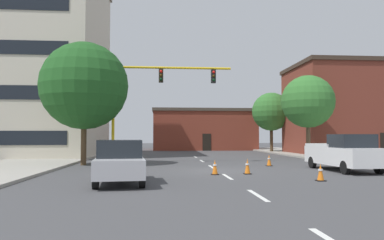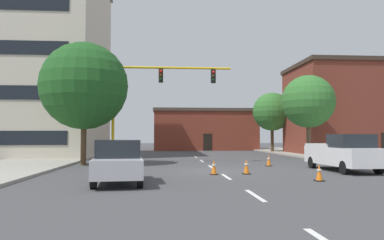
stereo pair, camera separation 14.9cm
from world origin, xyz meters
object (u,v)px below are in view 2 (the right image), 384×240
object	(u,v)px
traffic_signal_gantry	(130,131)
tree_right_mid	(308,102)
tree_left_near	(84,86)
traffic_cone_roadside_d	(246,166)
traffic_cone_roadside_a	(319,173)
sedan_silver_near_left	(118,161)
tree_right_far	(272,112)
traffic_cone_roadside_c	(214,167)
traffic_cone_roadside_b	(269,160)
pickup_truck_white	(343,153)

from	to	relation	value
traffic_signal_gantry	tree_right_mid	size ratio (longest dim) A/B	1.31
tree_left_near	traffic_cone_roadside_d	size ratio (longest dim) A/B	10.38
traffic_signal_gantry	traffic_cone_roadside_d	size ratio (longest dim) A/B	11.90
traffic_cone_roadside_a	sedan_silver_near_left	bearing A→B (deg)	-179.91
sedan_silver_near_left	traffic_cone_roadside_a	size ratio (longest dim) A/B	6.35
tree_right_far	sedan_silver_near_left	distance (m)	30.74
tree_right_far	traffic_cone_roadside_a	distance (m)	27.90
tree_left_near	sedan_silver_near_left	size ratio (longest dim) A/B	1.73
tree_right_far	traffic_cone_roadside_d	size ratio (longest dim) A/B	8.93
sedan_silver_near_left	traffic_cone_roadside_d	size ratio (longest dim) A/B	6.01
tree_right_far	tree_left_near	xyz separation A→B (m)	(-17.72, -17.35, 0.48)
tree_left_near	traffic_cone_roadside_c	world-z (taller)	tree_left_near
tree_right_mid	tree_right_far	size ratio (longest dim) A/B	1.01
traffic_signal_gantry	tree_right_mid	bearing A→B (deg)	15.65
tree_left_near	sedan_silver_near_left	world-z (taller)	tree_left_near
sedan_silver_near_left	tree_right_mid	bearing A→B (deg)	47.34
sedan_silver_near_left	traffic_cone_roadside_b	size ratio (longest dim) A/B	6.30
pickup_truck_white	traffic_cone_roadside_a	size ratio (longest dim) A/B	7.46
tree_right_far	traffic_cone_roadside_a	size ratio (longest dim) A/B	9.43
tree_right_far	pickup_truck_white	world-z (taller)	tree_right_far
traffic_signal_gantry	tree_right_mid	distance (m)	15.26
sedan_silver_near_left	traffic_cone_roadside_a	xyz separation A→B (m)	(8.37, 0.01, -0.53)
traffic_signal_gantry	tree_right_mid	world-z (taller)	tree_right_mid
traffic_cone_roadside_a	traffic_cone_roadside_b	xyz separation A→B (m)	(0.10, 7.89, 0.00)
sedan_silver_near_left	traffic_cone_roadside_d	world-z (taller)	sedan_silver_near_left
traffic_cone_roadside_b	traffic_cone_roadside_d	size ratio (longest dim) A/B	0.95
pickup_truck_white	traffic_cone_roadside_c	bearing A→B (deg)	-169.30
traffic_signal_gantry	traffic_cone_roadside_a	xyz separation A→B (m)	(8.88, -11.10, -1.89)
tree_left_near	traffic_cone_roadside_c	xyz separation A→B (m)	(7.67, -6.64, -4.81)
tree_right_far	traffic_cone_roadside_d	world-z (taller)	tree_right_far
tree_right_mid	pickup_truck_white	distance (m)	11.78
sedan_silver_near_left	traffic_cone_roadside_d	xyz separation A→B (m)	(5.95, 3.08, -0.51)
tree_left_near	traffic_cone_roadside_a	distance (m)	15.89
sedan_silver_near_left	traffic_cone_roadside_c	distance (m)	5.23
traffic_cone_roadside_a	traffic_cone_roadside_b	distance (m)	7.89
traffic_cone_roadside_b	traffic_cone_roadside_d	world-z (taller)	traffic_cone_roadside_d
traffic_cone_roadside_c	sedan_silver_near_left	bearing A→B (deg)	-145.73
tree_left_near	traffic_cone_roadside_a	xyz separation A→B (m)	(11.75, -9.55, -4.82)
traffic_signal_gantry	traffic_cone_roadside_b	bearing A→B (deg)	-19.69
traffic_cone_roadside_c	traffic_cone_roadside_a	bearing A→B (deg)	-35.60
traffic_cone_roadside_d	traffic_cone_roadside_a	bearing A→B (deg)	-51.71
traffic_cone_roadside_a	traffic_cone_roadside_d	distance (m)	3.90
traffic_signal_gantry	traffic_cone_roadside_d	bearing A→B (deg)	-51.23
sedan_silver_near_left	traffic_cone_roadside_a	distance (m)	8.39
tree_right_far	sedan_silver_near_left	size ratio (longest dim) A/B	1.49
pickup_truck_white	traffic_cone_roadside_d	bearing A→B (deg)	-167.68
tree_right_mid	traffic_cone_roadside_b	world-z (taller)	tree_right_mid
sedan_silver_near_left	traffic_cone_roadside_b	distance (m)	11.60
tree_right_mid	sedan_silver_near_left	bearing A→B (deg)	-132.66
tree_right_mid	tree_left_near	world-z (taller)	tree_left_near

